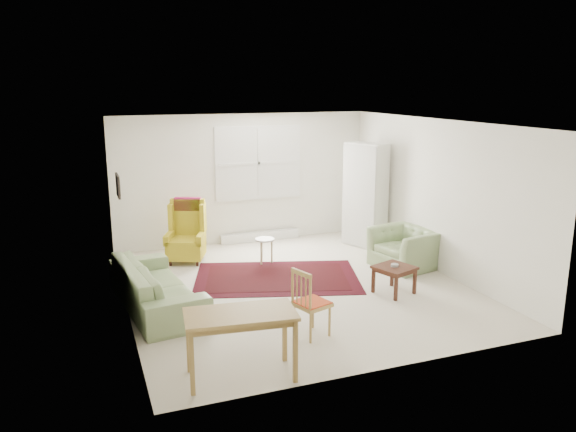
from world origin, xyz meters
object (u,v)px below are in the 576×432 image
object	(u,v)px
sofa	(156,277)
desk_chair	(312,302)
cabinet	(365,195)
desk	(241,345)
wingback_chair	(185,231)
stool	(265,251)
armchair	(405,244)
coffee_table	(394,280)

from	to	relation	value
sofa	desk_chair	distance (m)	2.31
cabinet	desk	size ratio (longest dim) A/B	1.71
wingback_chair	stool	distance (m)	1.42
cabinet	desk_chair	xyz separation A→B (m)	(-2.51, -3.33, -0.55)
armchair	coffee_table	distance (m)	1.33
wingback_chair	desk	distance (m)	4.18
wingback_chair	desk_chair	world-z (taller)	wingback_chair
sofa	coffee_table	world-z (taller)	sofa
coffee_table	desk_chair	distance (m)	1.94
desk_chair	coffee_table	bearing A→B (deg)	-80.65
sofa	coffee_table	distance (m)	3.45
coffee_table	cabinet	distance (m)	2.68
armchair	cabinet	bearing A→B (deg)	168.52
cabinet	desk	distance (m)	5.43
cabinet	stool	bearing A→B (deg)	167.08
armchair	wingback_chair	xyz separation A→B (m)	(-3.43, 1.58, 0.16)
stool	cabinet	world-z (taller)	cabinet
sofa	stool	size ratio (longest dim) A/B	4.90
desk	desk_chair	world-z (taller)	desk_chair
armchair	stool	xyz separation A→B (m)	(-2.17, 1.02, -0.17)
desk	desk_chair	size ratio (longest dim) A/B	1.32
sofa	wingback_chair	world-z (taller)	wingback_chair
sofa	desk_chair	xyz separation A→B (m)	(1.67, -1.59, -0.01)
coffee_table	cabinet	world-z (taller)	cabinet
coffee_table	desk_chair	size ratio (longest dim) A/B	0.59
armchair	cabinet	distance (m)	1.53
cabinet	desk_chair	bearing A→B (deg)	-150.26
coffee_table	desk_chair	bearing A→B (deg)	-152.29
armchair	desk	distance (m)	4.46
sofa	cabinet	size ratio (longest dim) A/B	1.11
coffee_table	cabinet	xyz separation A→B (m)	(0.80, 2.43, 0.78)
coffee_table	stool	distance (m)	2.45
sofa	coffee_table	size ratio (longest dim) A/B	4.28
stool	wingback_chair	bearing A→B (deg)	156.10
wingback_chair	coffee_table	bearing A→B (deg)	-22.84
armchair	desk_chair	world-z (taller)	desk_chair
coffee_table	stool	world-z (taller)	stool
armchair	coffee_table	size ratio (longest dim) A/B	1.96
coffee_table	cabinet	bearing A→B (deg)	71.72
cabinet	wingback_chair	bearing A→B (deg)	153.92
armchair	desk	world-z (taller)	armchair
armchair	coffee_table	bearing A→B (deg)	-51.03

